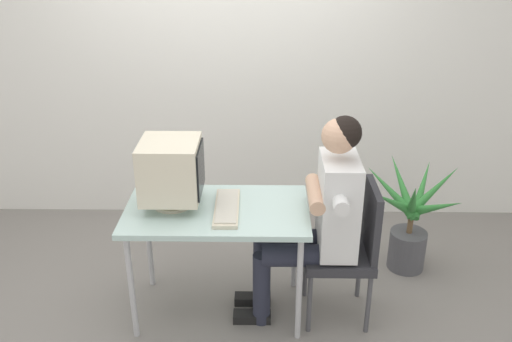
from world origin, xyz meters
TOP-DOWN VIEW (x-y plane):
  - ground_plane at (0.00, 0.00)m, footprint 12.00×12.00m
  - wall_back at (0.30, 1.40)m, footprint 8.00×0.10m
  - desk at (0.00, 0.00)m, footprint 1.11×0.65m
  - crt_monitor at (-0.27, 0.04)m, footprint 0.36×0.36m
  - keyboard at (0.06, -0.02)m, footprint 0.15×0.47m
  - office_chair at (0.81, -0.03)m, footprint 0.42×0.42m
  - person_seated at (0.62, -0.03)m, footprint 0.74×0.58m
  - potted_plant at (1.33, 0.51)m, footprint 0.68×0.67m

SIDE VIEW (x-z plane):
  - ground_plane at x=0.00m, z-range 0.00..0.00m
  - potted_plant at x=1.33m, z-range -0.04..0.79m
  - office_chair at x=0.81m, z-range 0.06..0.97m
  - desk at x=0.00m, z-range 0.31..1.06m
  - person_seated at x=0.62m, z-range 0.06..1.41m
  - keyboard at x=0.06m, z-range 0.75..0.78m
  - crt_monitor at x=-0.27m, z-range 0.78..1.19m
  - wall_back at x=0.30m, z-range 0.00..3.00m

